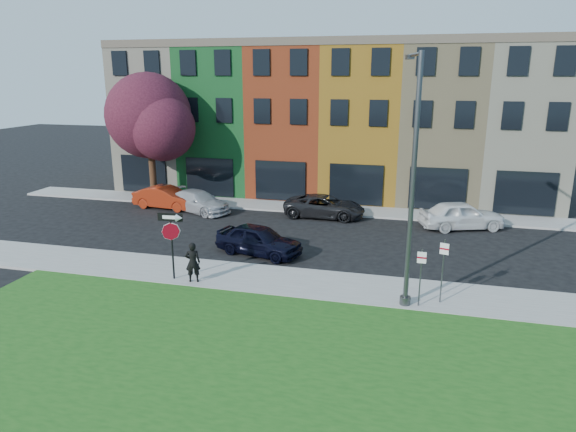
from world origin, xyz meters
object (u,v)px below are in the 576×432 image
(sedan_near, at_px, (259,240))
(street_lamp, at_px, (412,183))
(stop_sign, at_px, (171,232))
(man, at_px, (193,262))

(sedan_near, height_order, street_lamp, street_lamp)
(stop_sign, bearing_deg, man, -9.37)
(sedan_near, relative_size, street_lamp, 0.50)
(stop_sign, height_order, sedan_near, stop_sign)
(sedan_near, distance_m, street_lamp, 8.88)
(man, height_order, street_lamp, street_lamp)
(stop_sign, relative_size, sedan_near, 0.63)
(sedan_near, xyz_separation_m, street_lamp, (6.90, -3.99, 3.90))
(stop_sign, distance_m, street_lamp, 9.65)
(stop_sign, distance_m, man, 1.50)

